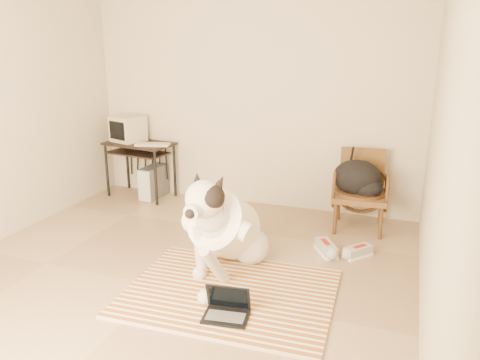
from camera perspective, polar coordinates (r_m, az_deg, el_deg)
The scene contains 14 objects.
floor at distance 4.01m, azimuth -9.57°, elevation -12.63°, with size 4.50×4.50×0.00m, color #977B5C.
wall_back at distance 5.59m, azimuth 1.31°, elevation 10.52°, with size 4.50×4.50×0.00m, color #C2B59F.
wall_right at distance 3.07m, azimuth 23.57°, elevation 4.09°, with size 4.50×4.50×0.00m, color #C2B59F.
rug at distance 3.85m, azimuth -1.27°, elevation -13.56°, with size 1.69×1.33×0.02m.
dog at distance 4.07m, azimuth -1.91°, elevation -5.86°, with size 0.65×1.37×0.99m.
laptop at distance 3.52m, azimuth -1.61°, elevation -15.40°, with size 0.36×0.28×0.23m.
computer_desk at distance 6.07m, azimuth -12.21°, elevation 3.54°, with size 0.90×0.57×0.71m.
crt_monitor at distance 6.15m, azimuth -13.52°, elevation 6.10°, with size 0.45×0.43×0.32m.
desk_keyboard at distance 5.85m, azimuth -10.62°, elevation 4.28°, with size 0.41×0.15×0.03m, color #BBAF92.
pc_tower at distance 6.09m, azimuth -10.50°, elevation -0.24°, with size 0.20×0.45×0.41m.
rattan_chair at distance 5.13m, azimuth 14.46°, elevation -1.20°, with size 0.59×0.57×0.83m.
backpack at distance 5.04m, azimuth 14.30°, elevation 0.09°, with size 0.53×0.42×0.37m.
sneaker_left at distance 4.56m, azimuth 10.44°, elevation -8.21°, with size 0.27×0.33×0.11m.
sneaker_right at distance 4.56m, azimuth 14.17°, elevation -8.51°, with size 0.27×0.30×0.10m.
Camera 1 is at (1.80, -3.01, 1.94)m, focal length 35.00 mm.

